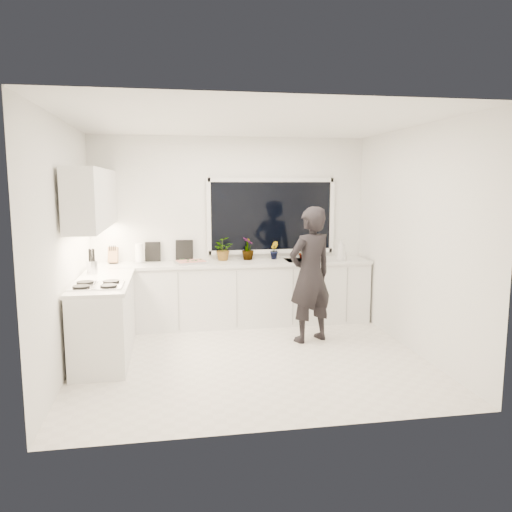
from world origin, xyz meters
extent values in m
cube|color=beige|center=(0.00, 0.00, -0.01)|extent=(4.00, 3.50, 0.02)
cube|color=white|center=(0.00, 1.76, 1.35)|extent=(4.00, 0.02, 2.70)
cube|color=white|center=(-2.01, 0.00, 1.35)|extent=(0.02, 3.50, 2.70)
cube|color=white|center=(2.01, 0.00, 1.35)|extent=(0.02, 3.50, 2.70)
cube|color=white|center=(0.00, 0.00, 2.71)|extent=(4.00, 3.50, 0.02)
cube|color=black|center=(0.60, 1.73, 1.55)|extent=(1.80, 0.02, 1.00)
cube|color=white|center=(0.00, 1.45, 0.44)|extent=(3.92, 0.58, 0.88)
cube|color=white|center=(-1.67, 0.35, 0.44)|extent=(0.58, 1.60, 0.88)
cube|color=silver|center=(0.00, 1.44, 0.90)|extent=(3.94, 0.62, 0.04)
cube|color=silver|center=(-1.67, 0.35, 0.90)|extent=(0.62, 1.60, 0.04)
cube|color=white|center=(-1.79, 0.70, 1.85)|extent=(0.34, 2.10, 0.70)
cube|color=silver|center=(1.05, 1.45, 0.87)|extent=(0.58, 0.42, 0.14)
cylinder|color=silver|center=(1.05, 1.65, 1.03)|extent=(0.03, 0.03, 0.22)
cube|color=black|center=(-1.69, 0.00, 0.94)|extent=(0.56, 0.48, 0.03)
imported|color=black|center=(0.87, 0.53, 0.87)|extent=(0.74, 0.62, 1.74)
cube|color=silver|center=(-0.61, 1.42, 0.94)|extent=(0.47, 0.40, 0.03)
cube|color=#B31726|center=(-0.61, 1.42, 0.95)|extent=(0.43, 0.35, 0.01)
cylinder|color=#1331B9|center=(1.19, 1.61, 0.98)|extent=(0.16, 0.16, 0.13)
cylinder|color=white|center=(-1.32, 1.55, 1.05)|extent=(0.13, 0.13, 0.26)
cube|color=brown|center=(-1.68, 1.59, 1.03)|extent=(0.14, 0.11, 0.22)
cylinder|color=#B9B9BE|center=(-1.85, 0.80, 1.00)|extent=(0.17, 0.17, 0.16)
cube|color=black|center=(-1.14, 1.69, 1.06)|extent=(0.22, 0.03, 0.28)
cube|color=black|center=(-0.69, 1.69, 1.07)|extent=(0.25, 0.05, 0.30)
imported|color=#26662D|center=(-0.15, 1.61, 1.08)|extent=(0.39, 0.39, 0.33)
imported|color=#26662D|center=(0.23, 1.61, 1.09)|extent=(0.24, 0.24, 0.33)
imported|color=#26662D|center=(0.62, 1.61, 1.05)|extent=(0.12, 0.15, 0.26)
imported|color=#26662D|center=(1.04, 1.61, 1.05)|extent=(0.16, 0.17, 0.26)
imported|color=#D8BF66|center=(1.55, 1.30, 1.08)|extent=(0.15, 0.15, 0.32)
imported|color=#D8BF66|center=(1.58, 1.30, 1.01)|extent=(0.12, 0.12, 0.18)
camera|label=1|loc=(-0.89, -5.54, 2.03)|focal=35.00mm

